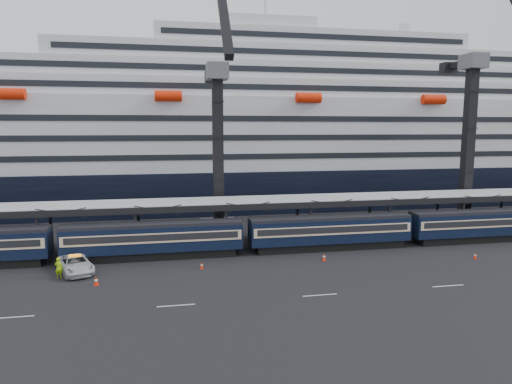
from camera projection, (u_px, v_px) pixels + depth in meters
ground at (442, 271)px, 45.01m from camera, size 260.00×260.00×0.00m
train at (357, 229)px, 53.55m from camera, size 133.05×3.00×4.05m
canopy at (380, 198)px, 57.89m from camera, size 130.00×6.25×5.53m
cruise_ship at (300, 137)px, 87.80m from camera, size 214.09×28.84×34.00m
crane_dark_near at (218, 145)px, 57.66m from camera, size 4.50×17.75×35.08m
crane_dark_mid at (471, 133)px, 63.07m from camera, size 4.50×18.24×39.64m
pickup_truck at (75, 264)px, 44.43m from camera, size 4.70×6.49×1.64m
worker at (59, 268)px, 42.73m from camera, size 0.81×0.61×2.01m
traffic_cone_b at (96, 281)px, 40.90m from camera, size 0.43×0.43×0.86m
traffic_cone_c at (202, 265)px, 45.77m from camera, size 0.34×0.34×0.67m
traffic_cone_d at (324, 257)px, 48.50m from camera, size 0.40×0.40×0.81m
traffic_cone_e at (475, 255)px, 49.26m from camera, size 0.35×0.35×0.71m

